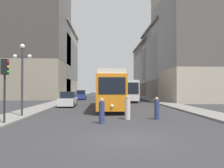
{
  "coord_description": "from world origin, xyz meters",
  "views": [
    {
      "loc": [
        -1.03,
        -9.49,
        2.27
      ],
      "look_at": [
        -0.1,
        13.15,
        2.68
      ],
      "focal_mm": 34.36,
      "sensor_mm": 36.0,
      "label": 1
    }
  ],
  "objects": [
    {
      "name": "building_left_midblock",
      "position": [
        -15.61,
        37.23,
        16.15
      ],
      "size": [
        13.43,
        15.46,
        31.31
      ],
      "color": "gray",
      "rests_on": "ground"
    },
    {
      "name": "building_right_corner",
      "position": [
        16.96,
        27.72,
        11.16
      ],
      "size": [
        16.13,
        16.34,
        21.71
      ],
      "color": "#B2A893",
      "rests_on": "ground"
    },
    {
      "name": "building_left_corner",
      "position": [
        -14.5,
        48.72,
        9.26
      ],
      "size": [
        11.21,
        20.93,
        18.03
      ],
      "color": "#A89E8E",
      "rests_on": "ground"
    },
    {
      "name": "pedestrian_on_sidewalk",
      "position": [
        -1.12,
        4.15,
        0.76
      ],
      "size": [
        0.36,
        0.36,
        1.62
      ],
      "rotation": [
        0.0,
        0.0,
        5.68
      ],
      "color": "navy",
      "rests_on": "ground"
    },
    {
      "name": "traffic_light_near_left",
      "position": [
        -7.03,
        3.81,
        3.14
      ],
      "size": [
        0.47,
        0.36,
        3.88
      ],
      "color": "#232328",
      "rests_on": "sidewalk_left"
    },
    {
      "name": "sidewalk_right",
      "position": [
        7.92,
        40.0,
        0.07
      ],
      "size": [
        2.55,
        120.0,
        0.15
      ],
      "primitive_type": "cube",
      "color": "gray",
      "rests_on": "ground"
    },
    {
      "name": "building_right_far",
      "position": [
        14.63,
        51.51,
        7.49
      ],
      "size": [
        11.47,
        21.62,
        14.62
      ],
      "color": "slate",
      "rests_on": "ground"
    },
    {
      "name": "sidewalk_left",
      "position": [
        -7.92,
        40.0,
        0.07
      ],
      "size": [
        2.55,
        120.0,
        0.15
      ],
      "primitive_type": "cube",
      "color": "gray",
      "rests_on": "ground"
    },
    {
      "name": "lamp_post_left_near",
      "position": [
        -7.24,
        7.17,
        3.76
      ],
      "size": [
        1.41,
        0.36,
        5.5
      ],
      "color": "#333338",
      "rests_on": "sidewalk_left"
    },
    {
      "name": "parked_car_left_near",
      "position": [
        -5.34,
        32.49,
        0.84
      ],
      "size": [
        2.03,
        4.49,
        1.82
      ],
      "rotation": [
        0.0,
        0.0,
        0.04
      ],
      "color": "black",
      "rests_on": "ground"
    },
    {
      "name": "transit_bus",
      "position": [
        3.06,
        27.59,
        1.95
      ],
      "size": [
        2.71,
        12.15,
        3.45
      ],
      "rotation": [
        0.0,
        0.0,
        -0.01
      ],
      "color": "black",
      "rests_on": "ground"
    },
    {
      "name": "building_right_midblock",
      "position": [
        17.14,
        38.39,
        8.1
      ],
      "size": [
        16.48,
        17.08,
        15.8
      ],
      "color": "gray",
      "rests_on": "ground"
    },
    {
      "name": "pedestrian_crossing_far",
      "position": [
        0.73,
        5.85,
        0.8
      ],
      "size": [
        0.39,
        0.39,
        1.73
      ],
      "rotation": [
        0.0,
        0.0,
        2.21
      ],
      "color": "beige",
      "rests_on": "ground"
    },
    {
      "name": "ground_plane",
      "position": [
        0.0,
        0.0,
        0.0
      ],
      "size": [
        200.0,
        200.0,
        0.0
      ],
      "primitive_type": "plane",
      "color": "#303033"
    },
    {
      "name": "pedestrian_crossing_near",
      "position": [
        2.83,
        5.79,
        0.75
      ],
      "size": [
        0.36,
        0.36,
        1.61
      ],
      "rotation": [
        0.0,
        0.0,
        4.03
      ],
      "color": "navy",
      "rests_on": "ground"
    },
    {
      "name": "streetcar",
      "position": [
        -0.33,
        14.7,
        2.1
      ],
      "size": [
        2.65,
        13.93,
        3.89
      ],
      "rotation": [
        0.0,
        0.0,
        0.0
      ],
      "color": "black",
      "rests_on": "ground"
    },
    {
      "name": "parked_car_left_mid",
      "position": [
        -5.34,
        17.14,
        0.84
      ],
      "size": [
        1.96,
        4.91,
        1.82
      ],
      "rotation": [
        0.0,
        0.0,
        0.02
      ],
      "color": "black",
      "rests_on": "ground"
    }
  ]
}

